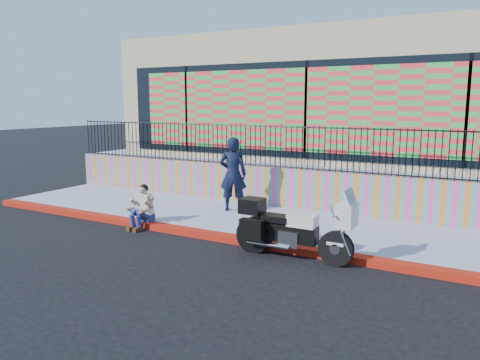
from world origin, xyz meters
The scene contains 10 objects.
ground centered at (0.00, 0.00, 0.00)m, with size 90.00×90.00×0.00m, color black.
red_curb centered at (0.00, 0.00, 0.07)m, with size 16.00×0.30×0.15m, color #9D1B0B.
sidewalk centered at (0.00, 1.65, 0.07)m, with size 16.00×3.00×0.15m, color #969CB4.
mural_wall centered at (0.00, 3.25, 0.70)m, with size 16.00×0.20×1.10m, color #F4408F.
metal_fence centered at (0.00, 3.25, 1.85)m, with size 15.80×0.04×1.20m, color black, non-canonical shape.
elevated_platform centered at (0.00, 8.35, 0.62)m, with size 16.00×10.00×1.25m, color #969CB4.
storefront_building centered at (0.00, 8.13, 3.25)m, with size 14.00×8.06×4.00m.
police_motorcycle centered at (1.50, -0.35, 0.63)m, with size 2.42×0.80×1.51m.
police_officer centered at (-1.28, 2.14, 1.16)m, with size 0.73×0.48×2.01m, color black.
seated_man centered at (-2.59, -0.11, 0.45)m, with size 0.54×0.71×1.06m.
Camera 1 is at (5.01, -8.66, 3.06)m, focal length 35.00 mm.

